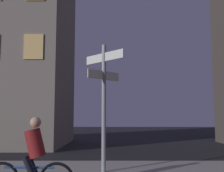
% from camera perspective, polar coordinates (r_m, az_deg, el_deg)
% --- Properties ---
extents(sidewalk_kerb, '(40.00, 2.60, 0.14)m').
position_cam_1_polar(sidewalk_kerb, '(8.17, -6.82, -17.26)').
color(sidewalk_kerb, '#9E9991').
rests_on(sidewalk_kerb, ground_plane).
extents(signpost, '(1.07, 1.07, 3.47)m').
position_cam_1_polar(signpost, '(7.48, -1.64, -1.95)').
color(signpost, gray).
rests_on(signpost, sidewalk_kerb).
extents(cyclist, '(1.82, 0.34, 1.61)m').
position_cam_1_polar(cyclist, '(5.82, -16.38, -14.77)').
color(cyclist, black).
rests_on(cyclist, ground_plane).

